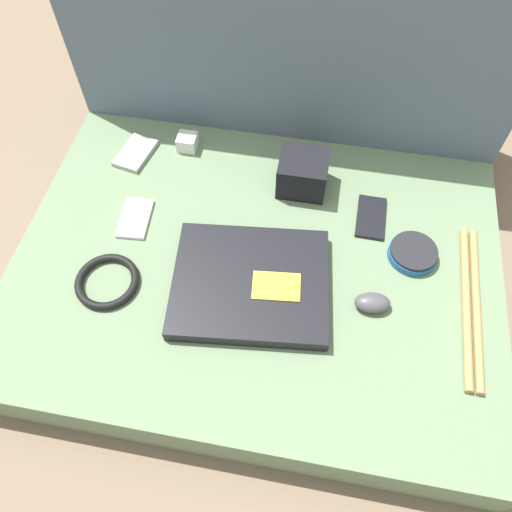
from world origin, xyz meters
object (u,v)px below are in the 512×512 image
at_px(phone_silver, 371,217).
at_px(laptop, 250,283).
at_px(phone_black, 136,153).
at_px(computer_mouse, 372,303).
at_px(camera_pouch, 303,173).
at_px(phone_small, 135,218).
at_px(charger_brick, 187,142).
at_px(speaker_puck, 413,253).

bearing_deg(phone_silver, laptop, -135.59).
relative_size(laptop, phone_black, 2.77).
bearing_deg(computer_mouse, camera_pouch, 113.84).
height_order(phone_small, charger_brick, charger_brick).
height_order(laptop, speaker_puck, laptop).
height_order(laptop, charger_brick, charger_brick).
relative_size(speaker_puck, phone_black, 0.84).
distance_m(computer_mouse, speaker_puck, 0.15).
relative_size(phone_silver, phone_small, 1.03).
bearing_deg(computer_mouse, laptop, 172.11).
bearing_deg(phone_black, speaker_puck, -3.38).
bearing_deg(camera_pouch, computer_mouse, -58.40).
relative_size(laptop, phone_small, 3.00).
relative_size(laptop, computer_mouse, 4.45).
distance_m(phone_silver, charger_brick, 0.45).
bearing_deg(phone_silver, speaker_puck, -42.23).
bearing_deg(speaker_puck, phone_small, -178.95).
relative_size(speaker_puck, phone_silver, 0.88).
bearing_deg(laptop, speaker_puck, 16.26).
xyz_separation_m(speaker_puck, charger_brick, (-0.52, 0.21, 0.01)).
relative_size(computer_mouse, speaker_puck, 0.74).
distance_m(laptop, computer_mouse, 0.23).
bearing_deg(laptop, charger_brick, 115.47).
relative_size(computer_mouse, charger_brick, 1.66).
distance_m(computer_mouse, phone_black, 0.63).
bearing_deg(phone_black, computer_mouse, -16.43).
bearing_deg(phone_silver, charger_brick, 164.00).
bearing_deg(camera_pouch, phone_small, -154.90).
height_order(phone_black, charger_brick, charger_brick).
relative_size(phone_silver, phone_black, 0.95).
bearing_deg(laptop, phone_small, 150.16).
distance_m(camera_pouch, charger_brick, 0.29).
height_order(computer_mouse, phone_silver, computer_mouse).
bearing_deg(computer_mouse, phone_small, 159.05).
xyz_separation_m(laptop, camera_pouch, (0.07, 0.27, 0.03)).
distance_m(laptop, phone_silver, 0.31).
xyz_separation_m(computer_mouse, phone_small, (-0.50, 0.12, -0.01)).
xyz_separation_m(phone_silver, phone_small, (-0.49, -0.09, -0.00)).
relative_size(laptop, speaker_puck, 3.30).
height_order(speaker_puck, phone_black, speaker_puck).
distance_m(laptop, camera_pouch, 0.28).
bearing_deg(phone_small, charger_brick, 71.13).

